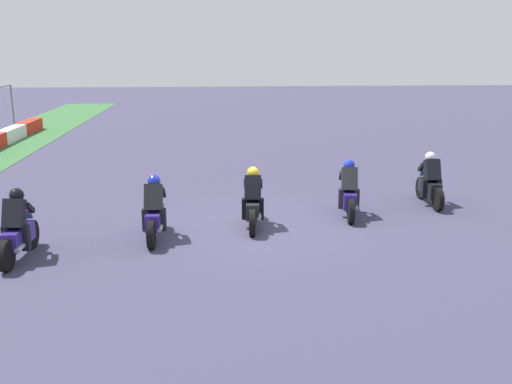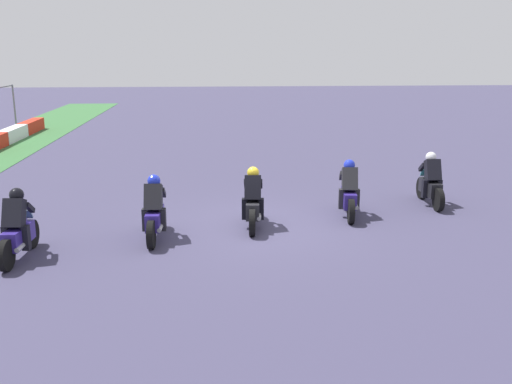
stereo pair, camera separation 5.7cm
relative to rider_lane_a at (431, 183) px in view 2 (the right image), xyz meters
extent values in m
plane|color=#3B3853|center=(-1.72, 5.09, -0.62)|extent=(120.00, 120.00, 0.00)
cube|color=silver|center=(13.53, 15.85, -0.30)|extent=(2.99, 0.60, 0.64)
cube|color=red|center=(16.58, 15.85, -0.30)|extent=(2.99, 0.60, 0.64)
cylinder|color=slate|center=(19.09, 17.45, 0.60)|extent=(0.10, 0.10, 2.44)
cylinder|color=black|center=(0.70, -0.03, -0.30)|extent=(0.65, 0.17, 0.64)
cylinder|color=black|center=(-0.70, 0.03, -0.30)|extent=(0.65, 0.17, 0.64)
cube|color=black|center=(0.00, 0.00, -0.12)|extent=(1.11, 0.37, 0.40)
ellipsoid|color=black|center=(0.10, 0.00, 0.18)|extent=(0.49, 0.32, 0.24)
cube|color=red|center=(-0.51, 0.02, -0.10)|extent=(0.07, 0.16, 0.08)
cylinder|color=#A5A5AD|center=(-0.35, -0.14, -0.25)|extent=(0.42, 0.12, 0.10)
cube|color=black|center=(-0.10, 0.01, 0.40)|extent=(0.50, 0.42, 0.66)
sphere|color=silver|center=(0.12, 0.00, 0.74)|extent=(0.31, 0.31, 0.30)
cube|color=teal|center=(0.50, -0.02, 0.22)|extent=(0.17, 0.27, 0.23)
cube|color=black|center=(-0.11, 0.21, -0.12)|extent=(0.19, 0.15, 0.52)
cube|color=black|center=(-0.12, -0.19, -0.12)|extent=(0.19, 0.15, 0.52)
cube|color=black|center=(0.29, 0.17, 0.42)|extent=(0.39, 0.12, 0.31)
cube|color=black|center=(0.28, -0.19, 0.42)|extent=(0.39, 0.12, 0.31)
cylinder|color=black|center=(-0.25, 2.50, -0.30)|extent=(0.65, 0.23, 0.64)
cylinder|color=black|center=(-1.64, 2.70, -0.30)|extent=(0.65, 0.23, 0.64)
cube|color=navy|center=(-0.94, 2.60, -0.12)|extent=(1.13, 0.47, 0.40)
ellipsoid|color=navy|center=(-0.85, 2.59, 0.18)|extent=(0.52, 0.36, 0.24)
cube|color=red|center=(-1.45, 2.67, -0.10)|extent=(0.08, 0.17, 0.08)
cylinder|color=#A5A5AD|center=(-1.31, 2.49, -0.25)|extent=(0.43, 0.16, 0.10)
cube|color=black|center=(-1.04, 2.62, 0.40)|extent=(0.54, 0.46, 0.66)
sphere|color=#1E30C8|center=(-0.83, 2.59, 0.74)|extent=(0.34, 0.34, 0.30)
cube|color=#43625B|center=(-0.45, 2.53, 0.22)|extent=(0.19, 0.28, 0.23)
cube|color=black|center=(-1.03, 2.82, -0.12)|extent=(0.20, 0.16, 0.52)
cube|color=black|center=(-1.09, 2.42, -0.12)|extent=(0.20, 0.16, 0.52)
cube|color=black|center=(-0.64, 2.74, 0.42)|extent=(0.40, 0.15, 0.31)
cube|color=black|center=(-0.69, 2.39, 0.42)|extent=(0.40, 0.15, 0.31)
cylinder|color=black|center=(-1.00, 5.13, -0.30)|extent=(0.65, 0.21, 0.64)
cylinder|color=black|center=(-2.40, 5.28, -0.30)|extent=(0.65, 0.21, 0.64)
cube|color=#232327|center=(-1.70, 5.21, -0.12)|extent=(1.13, 0.43, 0.40)
ellipsoid|color=#232327|center=(-1.60, 5.19, 0.18)|extent=(0.51, 0.35, 0.24)
cube|color=red|center=(-2.21, 5.26, -0.10)|extent=(0.08, 0.17, 0.08)
cylinder|color=#A5A5AD|center=(-2.06, 5.08, -0.25)|extent=(0.43, 0.14, 0.10)
cube|color=black|center=(-1.80, 5.22, 0.40)|extent=(0.52, 0.45, 0.66)
sphere|color=gold|center=(-1.58, 5.19, 0.74)|extent=(0.33, 0.33, 0.30)
cube|color=#4A5595|center=(-1.20, 5.15, 0.22)|extent=(0.18, 0.27, 0.23)
cube|color=black|center=(-1.80, 5.42, -0.12)|extent=(0.19, 0.16, 0.52)
cube|color=black|center=(-1.84, 5.02, -0.12)|extent=(0.19, 0.16, 0.52)
cube|color=black|center=(-1.40, 5.36, 0.42)|extent=(0.39, 0.14, 0.31)
cube|color=black|center=(-1.44, 5.00, 0.42)|extent=(0.39, 0.14, 0.31)
cylinder|color=black|center=(-1.73, 7.53, -0.30)|extent=(0.65, 0.17, 0.64)
cylinder|color=black|center=(-3.13, 7.58, -0.30)|extent=(0.65, 0.17, 0.64)
cube|color=navy|center=(-2.43, 7.56, -0.12)|extent=(1.11, 0.36, 0.40)
ellipsoid|color=navy|center=(-2.33, 7.55, 0.18)|extent=(0.49, 0.32, 0.24)
cube|color=red|center=(-2.94, 7.58, -0.10)|extent=(0.07, 0.16, 0.08)
cylinder|color=#A5A5AD|center=(-2.79, 7.41, -0.25)|extent=(0.42, 0.12, 0.10)
cube|color=black|center=(-2.53, 7.56, 0.40)|extent=(0.50, 0.42, 0.66)
sphere|color=#1E30C8|center=(-2.31, 7.55, 0.74)|extent=(0.31, 0.31, 0.30)
cube|color=slate|center=(-1.93, 7.54, 0.22)|extent=(0.17, 0.27, 0.23)
cube|color=black|center=(-2.54, 7.76, -0.12)|extent=(0.19, 0.15, 0.52)
cube|color=black|center=(-2.56, 7.36, -0.12)|extent=(0.19, 0.15, 0.52)
cube|color=black|center=(-2.14, 7.72, 0.42)|extent=(0.39, 0.12, 0.31)
cube|color=black|center=(-2.16, 7.36, 0.42)|extent=(0.39, 0.12, 0.31)
cylinder|color=black|center=(-2.83, 10.25, -0.30)|extent=(0.65, 0.18, 0.64)
cylinder|color=black|center=(-4.23, 10.34, -0.30)|extent=(0.65, 0.18, 0.64)
cube|color=navy|center=(-3.53, 10.30, -0.12)|extent=(1.12, 0.39, 0.40)
ellipsoid|color=navy|center=(-3.43, 10.29, 0.18)|extent=(0.50, 0.33, 0.24)
cube|color=red|center=(-4.04, 10.33, -0.10)|extent=(0.07, 0.16, 0.08)
cylinder|color=#A5A5AD|center=(-3.89, 10.16, -0.25)|extent=(0.43, 0.13, 0.10)
cube|color=black|center=(-3.63, 10.30, 0.40)|extent=(0.51, 0.43, 0.66)
sphere|color=black|center=(-3.41, 10.29, 0.74)|extent=(0.32, 0.32, 0.30)
cube|color=slate|center=(-3.03, 10.26, 0.22)|extent=(0.17, 0.27, 0.23)
cube|color=black|center=(-3.63, 10.50, -0.12)|extent=(0.19, 0.15, 0.52)
cube|color=black|center=(-3.66, 10.10, -0.12)|extent=(0.19, 0.15, 0.52)
cube|color=black|center=(-3.24, 10.46, 0.42)|extent=(0.39, 0.12, 0.31)
cube|color=black|center=(-3.26, 10.10, 0.42)|extent=(0.39, 0.12, 0.31)
camera|label=1|loc=(-15.31, 6.35, 3.63)|focal=40.05mm
camera|label=2|loc=(-15.32, 6.29, 3.63)|focal=40.05mm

